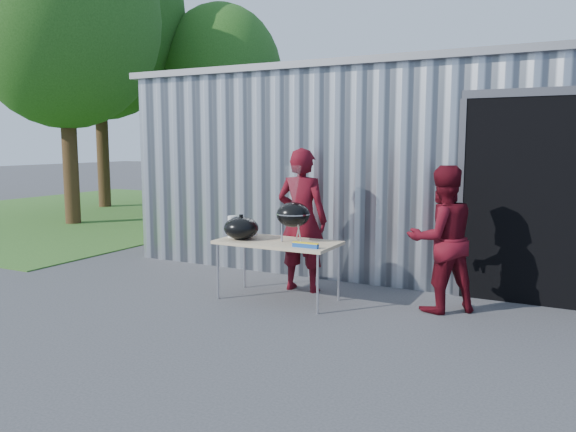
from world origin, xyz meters
The scene contains 14 objects.
ground centered at (0.00, 0.00, 0.00)m, with size 80.00×80.00×0.00m, color #3A3A3C.
building centered at (0.92, 4.59, 1.54)m, with size 8.20×6.20×3.10m.
grass_patch centered at (-9.00, 6.00, 0.01)m, with size 10.00×12.00×0.02m, color #2D591E.
tree_left centered at (-7.50, 4.00, 4.86)m, with size 4.50×4.50×7.46m.
tree_mid centered at (-9.50, 7.00, 5.60)m, with size 5.19×5.19×8.59m.
tree_far centered at (-6.50, 9.00, 3.99)m, with size 3.70×3.70×6.13m.
folding_table centered at (0.11, 0.46, 0.71)m, with size 1.50×0.75×0.75m.
kettle_grill centered at (0.29, 0.52, 1.17)m, with size 0.42×0.42×0.93m.
grill_lid centered at (-0.37, 0.36, 0.89)m, with size 0.44×0.44×0.32m.
paper_towels centered at (-0.53, 0.41, 0.89)m, with size 0.12×0.12×0.28m, color white.
white_tub centered at (-0.44, 0.64, 0.80)m, with size 0.20×0.15×0.10m, color white.
foil_box centered at (0.61, 0.21, 0.78)m, with size 0.32×0.05×0.06m.
person_cook centered at (0.17, 1.02, 0.95)m, with size 0.69×0.45×1.89m, color #500913.
person_bystander centered at (2.01, 0.93, 0.85)m, with size 0.83×0.65×1.71m, color #500913.
Camera 1 is at (3.39, -5.57, 1.96)m, focal length 35.00 mm.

